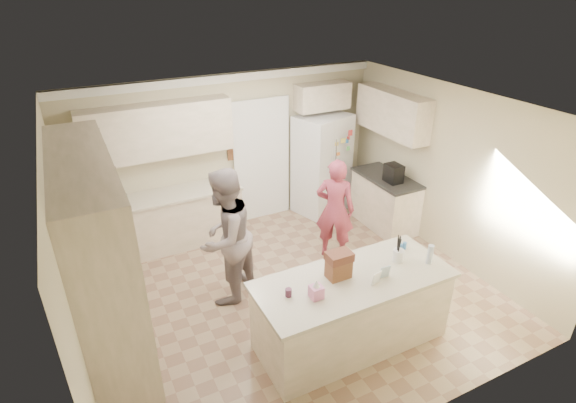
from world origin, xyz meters
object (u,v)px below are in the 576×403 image
dollhouse_body (339,269)px  teen_boy (225,237)px  refrigerator (322,164)px  utensil_crock (398,255)px  teen_girl (335,210)px  island_base (351,312)px  tissue_box (316,292)px  coffee_maker (394,173)px

dollhouse_body → teen_boy: teen_boy is taller
dollhouse_body → teen_boy: bearing=122.2°
refrigerator → dollhouse_body: 3.40m
teen_boy → utensil_crock: bearing=102.5°
utensil_crock → teen_girl: teen_girl is taller
island_base → teen_girl: bearing=64.4°
island_base → tissue_box: tissue_box is taller
coffee_maker → island_base: 2.87m
tissue_box → island_base: bearing=10.3°
teen_girl → tissue_box: bearing=93.4°
island_base → dollhouse_body: size_ratio=8.46×
island_base → tissue_box: bearing=-169.7°
utensil_crock → teen_girl: size_ratio=0.09×
refrigerator → tissue_box: (-1.97, -3.22, 0.10)m
coffee_maker → teen_girl: (-1.25, -0.22, -0.26)m
utensil_crock → teen_boy: size_ratio=0.08×
refrigerator → island_base: (-1.42, -3.12, -0.46)m
utensil_crock → teen_girl: bearing=84.6°
island_base → teen_boy: size_ratio=1.18×
coffee_maker → teen_girl: bearing=-169.8°
teen_girl → dollhouse_body: bearing=99.6°
island_base → tissue_box: size_ratio=15.71×
refrigerator → teen_girl: refrigerator is taller
refrigerator → dollhouse_body: bearing=-134.9°
island_base → coffee_maker: bearing=42.8°
refrigerator → teen_boy: (-2.43, -1.66, 0.03)m
tissue_box → teen_boy: size_ratio=0.07×
island_base → teen_boy: teen_boy is taller
refrigerator → tissue_box: 3.77m
refrigerator → teen_girl: 1.57m
tissue_box → dollhouse_body: dollhouse_body is taller
teen_girl → coffee_maker: bearing=-129.0°
teen_girl → teen_boy: bearing=47.7°
refrigerator → teen_boy: bearing=-163.0°
utensil_crock → tissue_box: size_ratio=1.07×
teen_boy → island_base: bearing=87.4°
island_base → dollhouse_body: (-0.15, 0.10, 0.60)m
dollhouse_body → teen_boy: (-0.85, 1.36, -0.10)m
refrigerator → coffee_maker: (0.63, -1.22, 0.17)m
island_base → utensil_crock: bearing=4.4°
teen_boy → teen_girl: 1.83m
coffee_maker → tissue_box: coffee_maker is taller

